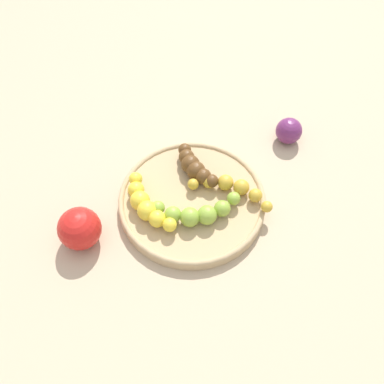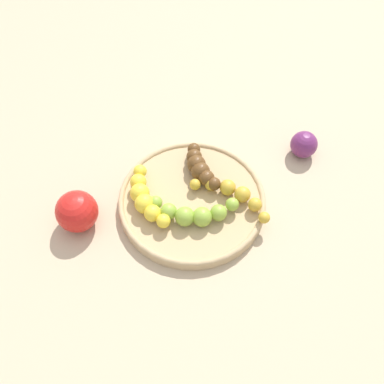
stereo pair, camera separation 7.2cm
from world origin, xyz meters
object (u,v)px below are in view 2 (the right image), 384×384
Objects in this scene: fruit_bowl at (192,200)px; apple_red at (77,211)px; banana_spotted at (233,194)px; banana_green at (194,213)px; plum_purple at (304,144)px; banana_overripe at (200,167)px; banana_yellow at (145,197)px.

apple_red is at bearing -48.38° from fruit_bowl.
fruit_bowl is 0.08m from banana_spotted.
banana_green is 0.27m from plum_purple.
banana_overripe is at bearing -41.77° from plum_purple.
banana_green is at bearing -22.39° from plum_purple.
banana_overripe is 1.83× the size of plum_purple.
banana_yellow is (0.05, -0.07, 0.02)m from fruit_bowl.
banana_yellow is 1.62× the size of apple_red.
banana_overripe is (-0.11, 0.05, 0.00)m from banana_yellow.
apple_red reaches higher than plum_purple.
fruit_bowl is at bearing 131.62° from apple_red.
plum_purple is at bearing 179.86° from banana_yellow.
banana_yellow is at bearing 124.62° from banana_spotted.
fruit_bowl is 2.25× the size of banana_yellow.
apple_red is 0.44m from plum_purple.
fruit_bowl is 0.20m from apple_red.
banana_green is at bearing 119.55° from apple_red.
fruit_bowl is 0.09m from banana_yellow.
apple_red is (0.10, -0.17, -0.00)m from banana_green.
banana_green is (0.03, 0.02, 0.02)m from fruit_bowl.
banana_spotted is (-0.04, 0.06, 0.02)m from fruit_bowl.
plum_purple is at bearing 149.55° from fruit_bowl.
banana_yellow reaches higher than fruit_bowl.
banana_spotted is 2.97× the size of plum_purple.
fruit_bowl is 3.63× the size of apple_red.
banana_yellow is 0.09m from banana_green.
fruit_bowl is 5.03× the size of plum_purple.
banana_overripe is at bearing -169.39° from banana_yellow.
plum_purple is at bearing 141.57° from apple_red.
banana_green is 1.46× the size of banana_overripe.
banana_spotted is at bearing 120.32° from fruit_bowl.
banana_spotted is 1.63× the size of banana_overripe.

